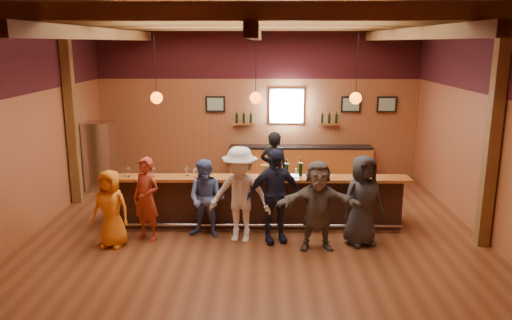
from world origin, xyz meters
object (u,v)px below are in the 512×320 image
object	(u,v)px
stainless_fridge	(101,156)
customer_denim	(207,199)
customer_brown	(318,205)
customer_redvest	(146,199)
bartender	(274,170)
ice_bucket	(266,170)
back_bar_cabinet	(300,162)
customer_navy	(274,196)
bar_counter	(257,199)
customer_orange	(111,209)
customer_white	(240,195)
customer_dark	(363,200)
bottle_a	(287,169)

from	to	relation	value
stainless_fridge	customer_denim	distance (m)	4.52
customer_denim	customer_brown	xyz separation A→B (m)	(2.12, -0.57, 0.06)
customer_redvest	bartender	world-z (taller)	bartender
customer_redvest	ice_bucket	size ratio (longest dim) A/B	7.23
back_bar_cabinet	customer_navy	bearing A→B (deg)	-100.20
bar_counter	stainless_fridge	distance (m)	4.81
bar_counter	back_bar_cabinet	bearing A→B (deg)	71.66
customer_orange	customer_denim	xyz separation A→B (m)	(1.75, 0.51, 0.04)
stainless_fridge	bar_counter	bearing A→B (deg)	-30.76
stainless_fridge	customer_white	size ratio (longest dim) A/B	0.96
stainless_fridge	bartender	world-z (taller)	bartender
customer_redvest	customer_navy	xyz separation A→B (m)	(2.48, -0.08, 0.09)
stainless_fridge	customer_denim	bearing A→B (deg)	-45.98
customer_redvest	ice_bucket	world-z (taller)	customer_redvest
bar_counter	customer_dark	bearing A→B (deg)	-29.31
bar_counter	customer_brown	distance (m)	1.82
bartender	bottle_a	xyz separation A→B (m)	(0.23, -1.29, 0.34)
customer_navy	customer_brown	distance (m)	0.86
customer_redvest	customer_white	bearing A→B (deg)	26.96
back_bar_cabinet	customer_white	world-z (taller)	customer_white
bar_counter	customer_white	size ratio (longest dim) A/B	3.35
customer_brown	customer_orange	bearing A→B (deg)	177.77
bar_counter	bartender	xyz separation A→B (m)	(0.39, 1.08, 0.38)
bar_counter	bottle_a	bearing A→B (deg)	-18.32
customer_white	bottle_a	xyz separation A→B (m)	(0.92, 0.81, 0.30)
back_bar_cabinet	customer_redvest	distance (m)	5.63
stainless_fridge	ice_bucket	xyz separation A→B (m)	(4.30, -2.69, 0.32)
customer_brown	bartender	bearing A→B (deg)	105.85
stainless_fridge	bottle_a	distance (m)	5.44
stainless_fridge	customer_redvest	world-z (taller)	stainless_fridge
stainless_fridge	customer_dark	xyz separation A→B (m)	(6.14, -3.59, -0.03)
customer_orange	customer_navy	size ratio (longest dim) A/B	0.81
bar_counter	customer_brown	xyz separation A→B (m)	(1.15, -1.37, 0.33)
customer_navy	customer_brown	world-z (taller)	customer_navy
bartender	ice_bucket	distance (m)	1.37
customer_dark	stainless_fridge	bearing A→B (deg)	130.02
ice_bucket	customer_orange	bearing A→B (deg)	-159.75
back_bar_cabinet	stainless_fridge	xyz separation A→B (m)	(-5.30, -1.12, 0.42)
ice_bucket	customer_redvest	bearing A→B (deg)	-162.46
customer_brown	bartender	size ratio (longest dim) A/B	0.94
back_bar_cabinet	customer_brown	world-z (taller)	customer_brown
customer_denim	ice_bucket	bearing A→B (deg)	39.59
back_bar_cabinet	ice_bucket	size ratio (longest dim) A/B	17.49
bar_counter	customer_dark	distance (m)	2.35
ice_bucket	customer_denim	bearing A→B (deg)	-154.14
customer_navy	bartender	xyz separation A→B (m)	(0.04, 2.13, -0.02)
bar_counter	ice_bucket	bearing A→B (deg)	-51.92
customer_brown	ice_bucket	world-z (taller)	customer_brown
customer_white	customer_dark	bearing A→B (deg)	7.48
customer_white	ice_bucket	xyz separation A→B (m)	(0.49, 0.78, 0.28)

